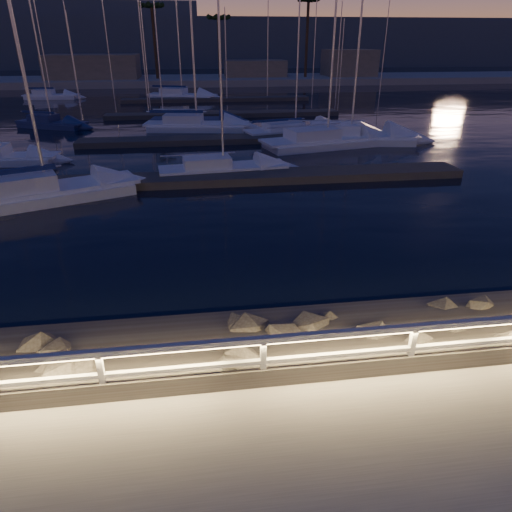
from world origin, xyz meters
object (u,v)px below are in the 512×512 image
object	(u,v)px
sailboat_g	(324,140)
sailboat_j	(194,125)
sailboat_n	(180,95)
sailboat_i	(50,123)
sailboat_e	(0,157)
sailboat_l	(293,130)
sailboat_m	(50,95)
guard_rail	(362,341)
sailboat_a	(42,191)
sailboat_k	(194,120)
sailboat_f	(220,168)
sailboat_c	(347,136)

from	to	relation	value
sailboat_g	sailboat_j	xyz separation A→B (m)	(-8.68, 7.45, -0.01)
sailboat_n	sailboat_i	bearing A→B (deg)	-99.12
sailboat_e	sailboat_l	xyz separation A→B (m)	(18.93, 6.21, -0.01)
sailboat_j	sailboat_m	size ratio (longest dim) A/B	1.27
guard_rail	sailboat_a	distance (m)	17.22
sailboat_k	sailboat_n	size ratio (longest dim) A/B	0.90
sailboat_f	sailboat_k	size ratio (longest dim) A/B	0.90
sailboat_l	sailboat_k	bearing A→B (deg)	126.70
sailboat_a	sailboat_f	world-z (taller)	sailboat_a
sailboat_c	sailboat_m	distance (m)	41.21
sailboat_f	sailboat_j	size ratio (longest dim) A/B	0.82
sailboat_c	sailboat_n	size ratio (longest dim) A/B	1.10
sailboat_e	sailboat_n	world-z (taller)	sailboat_n
sailboat_n	sailboat_j	bearing A→B (deg)	-66.00
sailboat_a	sailboat_j	distance (m)	18.40
guard_rail	sailboat_n	xyz separation A→B (m)	(-4.18, 52.52, -0.91)
sailboat_a	sailboat_m	world-z (taller)	sailboat_a
sailboat_g	sailboat_c	bearing A→B (deg)	16.47
sailboat_j	sailboat_l	size ratio (longest dim) A/B	1.07
sailboat_i	sailboat_n	world-z (taller)	sailboat_n
sailboat_a	sailboat_m	size ratio (longest dim) A/B	1.22
sailboat_e	sailboat_f	xyz separation A→B (m)	(12.69, -4.39, -0.00)
sailboat_g	sailboat_n	xyz separation A→B (m)	(-10.04, 28.92, -0.00)
sailboat_a	sailboat_e	world-z (taller)	sailboat_a
guard_rail	sailboat_l	xyz separation A→B (m)	(4.58, 27.85, -0.97)
sailboat_c	sailboat_e	world-z (taller)	sailboat_c
sailboat_e	sailboat_n	xyz separation A→B (m)	(10.16, 30.88, 0.06)
guard_rail	sailboat_n	size ratio (longest dim) A/B	3.09
sailboat_f	sailboat_l	distance (m)	12.30
sailboat_k	sailboat_a	bearing A→B (deg)	-101.89
guard_rail	sailboat_f	xyz separation A→B (m)	(-1.65, 17.25, -0.97)
sailboat_f	sailboat_m	world-z (taller)	sailboat_f
sailboat_n	sailboat_f	bearing A→B (deg)	-65.52
guard_rail	sailboat_g	bearing A→B (deg)	76.07
sailboat_l	sailboat_i	bearing A→B (deg)	148.24
sailboat_n	sailboat_l	bearing A→B (deg)	-50.07
sailboat_c	sailboat_m	world-z (taller)	sailboat_c
sailboat_i	sailboat_a	bearing A→B (deg)	-52.08
sailboat_g	sailboat_i	size ratio (longest dim) A/B	1.50
sailboat_e	sailboat_g	bearing A→B (deg)	10.34
sailboat_a	sailboat_i	world-z (taller)	sailboat_a
sailboat_a	sailboat_k	bearing A→B (deg)	47.61
sailboat_i	sailboat_k	xyz separation A→B (m)	(11.86, -0.11, 0.01)
sailboat_c	sailboat_f	distance (m)	12.14
sailboat_g	sailboat_j	distance (m)	11.43
sailboat_a	sailboat_n	distance (m)	38.88
sailboat_c	sailboat_j	xyz separation A→B (m)	(-10.70, 6.28, -0.01)
guard_rail	sailboat_g	size ratio (longest dim) A/B	2.82
sailboat_c	sailboat_f	world-z (taller)	sailboat_c
sailboat_e	sailboat_j	bearing A→B (deg)	44.02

